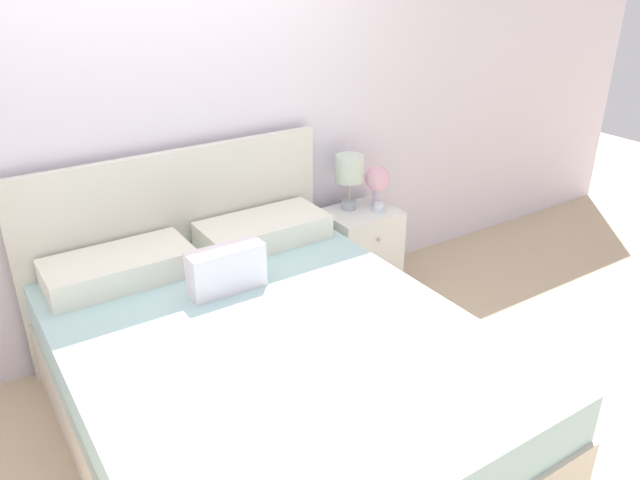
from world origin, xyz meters
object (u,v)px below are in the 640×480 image
(flower_vase, at_px, (378,180))
(teacup, at_px, (379,208))
(bed, at_px, (266,372))
(table_lamp, at_px, (349,172))
(nightstand, at_px, (360,251))

(flower_vase, xyz_separation_m, teacup, (-0.05, -0.08, -0.15))
(bed, xyz_separation_m, table_lamp, (1.10, 0.89, 0.52))
(bed, distance_m, flower_vase, 1.60)
(teacup, bearing_deg, bed, -148.93)
(nightstand, xyz_separation_m, teacup, (0.09, -0.07, 0.32))
(nightstand, xyz_separation_m, flower_vase, (0.14, 0.02, 0.47))
(bed, distance_m, nightstand, 1.41)
(table_lamp, bearing_deg, bed, -141.27)
(nightstand, xyz_separation_m, table_lamp, (-0.05, 0.07, 0.54))
(flower_vase, relative_size, teacup, 2.74)
(nightstand, height_order, table_lamp, table_lamp)
(bed, height_order, table_lamp, bed)
(bed, bearing_deg, nightstand, 35.25)
(nightstand, distance_m, table_lamp, 0.55)
(table_lamp, bearing_deg, flower_vase, -16.19)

